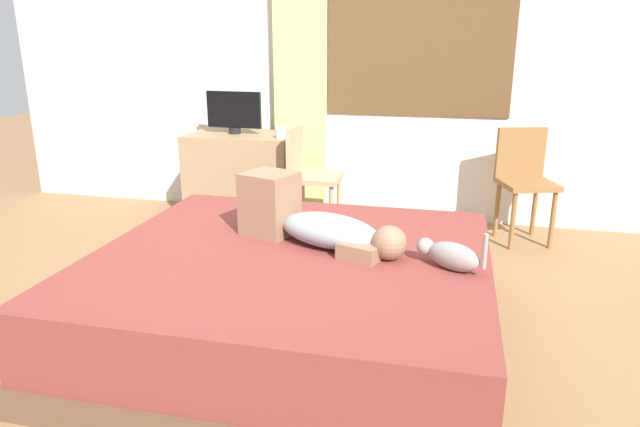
% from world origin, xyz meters
% --- Properties ---
extents(ground_plane, '(16.00, 16.00, 0.00)m').
position_xyz_m(ground_plane, '(0.00, 0.00, 0.00)').
color(ground_plane, olive).
extents(back_wall_with_window, '(6.40, 0.14, 2.90)m').
position_xyz_m(back_wall_with_window, '(0.02, 2.39, 1.45)').
color(back_wall_with_window, silver).
rests_on(back_wall_with_window, ground).
extents(bed, '(2.00, 1.88, 0.48)m').
position_xyz_m(bed, '(0.13, 0.07, 0.24)').
color(bed, brown).
rests_on(bed, ground).
extents(person_lying, '(0.93, 0.52, 0.34)m').
position_xyz_m(person_lying, '(0.20, 0.23, 0.60)').
color(person_lying, '#8C939E').
rests_on(person_lying, bed).
extents(cat, '(0.32, 0.23, 0.21)m').
position_xyz_m(cat, '(0.90, 0.03, 0.55)').
color(cat, gray).
rests_on(cat, bed).
extents(desk, '(0.90, 0.56, 0.74)m').
position_xyz_m(desk, '(-0.86, 1.99, 0.37)').
color(desk, '#997A56').
rests_on(desk, ground).
extents(tv_monitor, '(0.48, 0.10, 0.35)m').
position_xyz_m(tv_monitor, '(-0.92, 1.99, 0.92)').
color(tv_monitor, black).
rests_on(tv_monitor, desk).
extents(cup, '(0.08, 0.08, 0.09)m').
position_xyz_m(cup, '(-0.47, 1.86, 0.78)').
color(cup, white).
rests_on(cup, desk).
extents(chair_by_desk, '(0.38, 0.38, 0.86)m').
position_xyz_m(chair_by_desk, '(-0.23, 1.74, 0.51)').
color(chair_by_desk, tan).
rests_on(chair_by_desk, ground).
extents(chair_spare, '(0.48, 0.48, 0.86)m').
position_xyz_m(chair_spare, '(1.42, 1.97, 0.51)').
color(chair_spare, brown).
rests_on(chair_spare, ground).
extents(curtain_left, '(0.44, 0.06, 2.55)m').
position_xyz_m(curtain_left, '(-0.43, 2.27, 1.27)').
color(curtain_left, '#ADCC75').
rests_on(curtain_left, ground).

